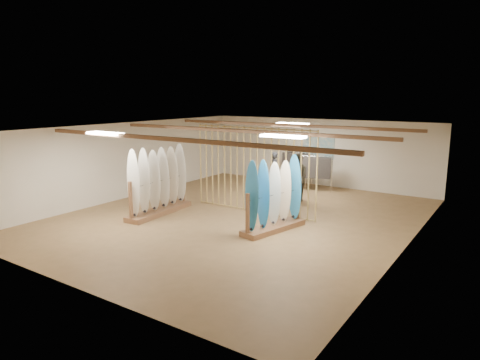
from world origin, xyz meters
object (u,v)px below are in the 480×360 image
Objects in this scene: clothing_rack_b at (315,168)px; shopper_b at (297,174)px; rack_right at (274,206)px; shopper_a at (275,168)px; rack_left at (159,191)px; clothing_rack_a at (296,163)px.

shopper_b is (0.18, -1.96, 0.07)m from clothing_rack_b.
rack_right is 1.29× the size of shopper_a.
clothing_rack_b is 1.97m from shopper_b.
shopper_b is (2.96, 3.98, 0.27)m from rack_left.
clothing_rack_b is 1.60m from shopper_a.
rack_right is 1.53× the size of clothing_rack_a.
rack_right reaches higher than shopper_b.
rack_right is 3.60m from shopper_b.
clothing_rack_a is 1.02× the size of clothing_rack_b.
rack_right is at bearing 3.52° from rack_left.
rack_right is 1.56× the size of clothing_rack_b.
rack_left is 3.97m from rack_right.
clothing_rack_b is at bearing 115.02° from rack_right.
shopper_b is at bearing -102.86° from clothing_rack_b.
shopper_b is at bearing -177.83° from shopper_a.
shopper_b is (-0.98, 3.45, 0.30)m from rack_right.
rack_right is 1.12× the size of shopper_b.
rack_left reaches higher than shopper_a.
clothing_rack_b is at bearing 60.88° from rack_left.
clothing_rack_a is 1.20m from clothing_rack_b.
clothing_rack_a is at bearing 71.24° from rack_left.
shopper_b is at bearing -48.96° from clothing_rack_a.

